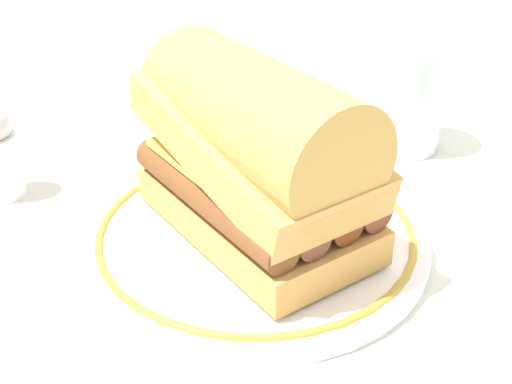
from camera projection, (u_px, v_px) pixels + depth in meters
name	position (u px, v px, depth m)	size (l,w,h in m)	color
ground_plane	(214.00, 238.00, 0.51)	(1.50, 1.50, 0.00)	silver
plate	(256.00, 236.00, 0.50)	(0.25, 0.25, 0.01)	white
sausage_sandwich	(256.00, 151.00, 0.46)	(0.20, 0.14, 0.13)	tan
drinking_glass	(406.00, 103.00, 0.62)	(0.07, 0.07, 0.10)	silver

